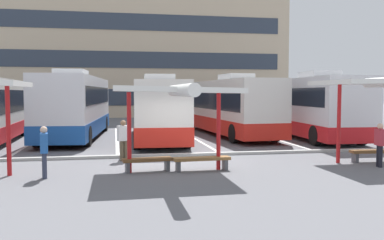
% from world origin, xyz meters
% --- Properties ---
extents(ground_plane, '(160.00, 160.00, 0.00)m').
position_xyz_m(ground_plane, '(0.00, 0.00, 0.00)').
color(ground_plane, slate).
extents(terminal_building, '(33.60, 11.33, 22.16)m').
position_xyz_m(terminal_building, '(0.03, 33.82, 9.72)').
color(terminal_building, '#C6B293').
rests_on(terminal_building, ground).
extents(coach_bus_1, '(3.51, 11.54, 3.83)m').
position_xyz_m(coach_bus_1, '(-4.44, 9.24, 1.78)').
color(coach_bus_1, silver).
rests_on(coach_bus_1, ground).
extents(coach_bus_2, '(3.18, 11.42, 3.53)m').
position_xyz_m(coach_bus_2, '(0.09, 7.57, 1.62)').
color(coach_bus_2, silver).
rests_on(coach_bus_2, ground).
extents(coach_bus_3, '(3.37, 12.00, 3.68)m').
position_xyz_m(coach_bus_3, '(4.57, 9.41, 1.70)').
color(coach_bus_3, silver).
rests_on(coach_bus_3, ground).
extents(coach_bus_4, '(3.22, 10.77, 3.76)m').
position_xyz_m(coach_bus_4, '(8.77, 6.94, 1.75)').
color(coach_bus_4, silver).
rests_on(coach_bus_4, ground).
extents(lane_stripe_1, '(0.16, 14.00, 0.01)m').
position_xyz_m(lane_stripe_1, '(-6.52, 8.17, 0.00)').
color(lane_stripe_1, white).
rests_on(lane_stripe_1, ground).
extents(lane_stripe_2, '(0.16, 14.00, 0.01)m').
position_xyz_m(lane_stripe_2, '(-2.17, 8.17, 0.00)').
color(lane_stripe_2, white).
rests_on(lane_stripe_2, ground).
extents(lane_stripe_3, '(0.16, 14.00, 0.01)m').
position_xyz_m(lane_stripe_3, '(2.17, 8.17, 0.00)').
color(lane_stripe_3, white).
rests_on(lane_stripe_3, ground).
extents(lane_stripe_4, '(0.16, 14.00, 0.01)m').
position_xyz_m(lane_stripe_4, '(6.52, 8.17, 0.00)').
color(lane_stripe_4, white).
rests_on(lane_stripe_4, ground).
extents(lane_stripe_5, '(0.16, 14.00, 0.01)m').
position_xyz_m(lane_stripe_5, '(10.87, 8.17, 0.00)').
color(lane_stripe_5, white).
rests_on(lane_stripe_5, ground).
extents(waiting_shelter_1, '(3.98, 5.10, 2.85)m').
position_xyz_m(waiting_shelter_1, '(-0.34, -2.20, 2.64)').
color(waiting_shelter_1, red).
rests_on(waiting_shelter_1, ground).
extents(bench_1, '(1.67, 0.62, 0.45)m').
position_xyz_m(bench_1, '(-1.24, -1.85, 0.33)').
color(bench_1, brown).
rests_on(bench_1, ground).
extents(bench_2, '(1.93, 0.49, 0.45)m').
position_xyz_m(bench_2, '(0.56, -1.99, 0.34)').
color(bench_2, brown).
rests_on(bench_2, ground).
extents(waiting_shelter_2, '(3.78, 4.88, 3.15)m').
position_xyz_m(waiting_shelter_2, '(7.24, -1.71, 2.93)').
color(waiting_shelter_2, red).
rests_on(waiting_shelter_2, ground).
extents(bench_3, '(1.75, 0.53, 0.45)m').
position_xyz_m(bench_3, '(7.24, -1.50, 0.34)').
color(bench_3, brown).
rests_on(bench_3, ground).
extents(platform_kerb, '(44.00, 0.24, 0.12)m').
position_xyz_m(platform_kerb, '(0.00, 1.20, 0.06)').
color(platform_kerb, '#ADADA8').
rests_on(platform_kerb, ground).
extents(waiting_passenger_0, '(0.29, 0.48, 1.54)m').
position_xyz_m(waiting_passenger_0, '(6.82, -2.49, 0.87)').
color(waiting_passenger_0, black).
rests_on(waiting_passenger_0, ground).
extents(waiting_passenger_1, '(0.50, 0.39, 1.56)m').
position_xyz_m(waiting_passenger_1, '(-1.97, 0.53, 0.88)').
color(waiting_passenger_1, brown).
rests_on(waiting_passenger_1, ground).
extents(waiting_passenger_2, '(0.28, 0.49, 1.59)m').
position_xyz_m(waiting_passenger_2, '(-4.40, -2.35, 0.91)').
color(waiting_passenger_2, '#33384C').
rests_on(waiting_passenger_2, ground).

